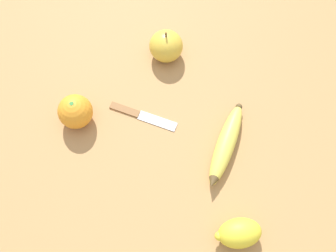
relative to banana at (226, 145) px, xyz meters
name	(u,v)px	position (x,y,z in m)	size (l,w,h in m)	color
ground_plane	(184,132)	(0.03, -0.09, -0.02)	(3.00, 3.00, 0.00)	#A87A47
banana	(226,145)	(0.00, 0.00, 0.00)	(0.20, 0.11, 0.04)	#DBCC4C
orange	(75,112)	(0.17, -0.28, 0.02)	(0.07, 0.07, 0.07)	orange
apple	(166,46)	(-0.09, -0.26, 0.02)	(0.08, 0.08, 0.08)	gold
lemon	(239,233)	(0.12, 0.14, 0.01)	(0.10, 0.10, 0.06)	yellow
paring_knife	(141,115)	(0.07, -0.19, -0.02)	(0.08, 0.15, 0.01)	silver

